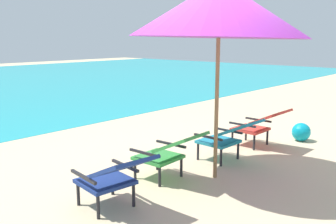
% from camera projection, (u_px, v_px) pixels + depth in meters
% --- Properties ---
extents(ground_plane, '(40.00, 40.00, 0.00)m').
position_uv_depth(ground_plane, '(45.00, 126.00, 7.84)').
color(ground_plane, '#CCB78E').
extents(lounge_chair_far_left, '(0.64, 0.93, 0.68)m').
position_uv_depth(lounge_chair_far_left, '(114.00, 175.00, 3.89)').
color(lounge_chair_far_left, navy).
rests_on(lounge_chair_far_left, ground_plane).
extents(lounge_chair_near_left, '(0.57, 0.90, 0.68)m').
position_uv_depth(lounge_chair_near_left, '(169.00, 151.00, 4.73)').
color(lounge_chair_near_left, '#338E3D').
rests_on(lounge_chair_near_left, ground_plane).
extents(lounge_chair_near_right, '(0.56, 0.89, 0.68)m').
position_uv_depth(lounge_chair_near_right, '(228.00, 135.00, 5.47)').
color(lounge_chair_near_right, teal).
rests_on(lounge_chair_near_right, ground_plane).
extents(lounge_chair_far_right, '(0.56, 0.88, 0.68)m').
position_uv_depth(lounge_chair_far_right, '(260.00, 123.00, 6.23)').
color(lounge_chair_far_right, red).
rests_on(lounge_chair_far_right, ground_plane).
extents(beach_umbrella_center, '(3.01, 3.00, 2.51)m').
position_uv_depth(beach_umbrella_center, '(219.00, 9.00, 4.52)').
color(beach_umbrella_center, olive).
rests_on(beach_umbrella_center, ground_plane).
extents(beach_ball, '(0.33, 0.33, 0.33)m').
position_uv_depth(beach_ball, '(301.00, 132.00, 6.65)').
color(beach_ball, '#0A93AD').
rests_on(beach_ball, ground_plane).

